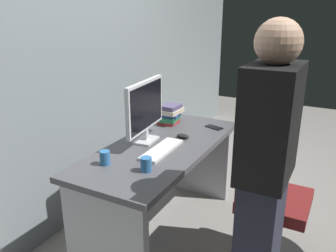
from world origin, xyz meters
The scene contains 12 objects.
ground_plane centered at (0.00, 0.00, 0.00)m, with size 9.00×9.00×0.00m, color gray.
wall_back centered at (0.00, 0.77, 1.50)m, with size 6.40×0.10×3.00m, color gray.
desk centered at (0.00, 0.00, 0.52)m, with size 1.52×0.66×0.74m.
office_chair centered at (0.08, -0.76, 0.43)m, with size 0.52×0.52×0.94m.
person_at_desk centered at (-0.38, -0.82, 0.84)m, with size 0.40×0.24×1.64m.
monitor centered at (0.00, 0.14, 0.99)m, with size 0.54×0.16×0.46m.
keyboard centered at (-0.11, -0.06, 0.75)m, with size 0.43×0.13×0.02m, color white.
mouse centered at (0.19, -0.08, 0.76)m, with size 0.06×0.10×0.03m, color black.
cup_near_keyboard centered at (-0.42, -0.13, 0.78)m, with size 0.07×0.07×0.09m, color #3372B2.
cup_by_monitor centered at (-0.47, 0.15, 0.78)m, with size 0.07×0.07×0.09m, color #3372B2.
book_stack centered at (0.47, 0.18, 0.82)m, with size 0.22×0.18×0.16m.
cell_phone centered at (0.53, -0.20, 0.74)m, with size 0.07×0.14×0.01m, color black.
Camera 1 is at (-2.02, -1.13, 1.67)m, focal length 36.52 mm.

